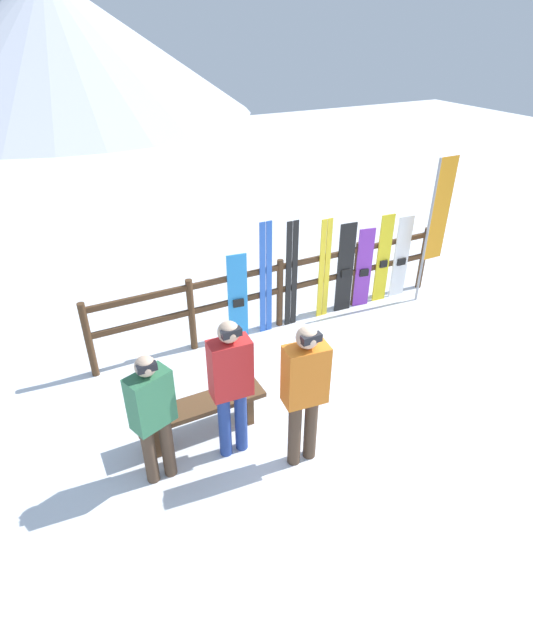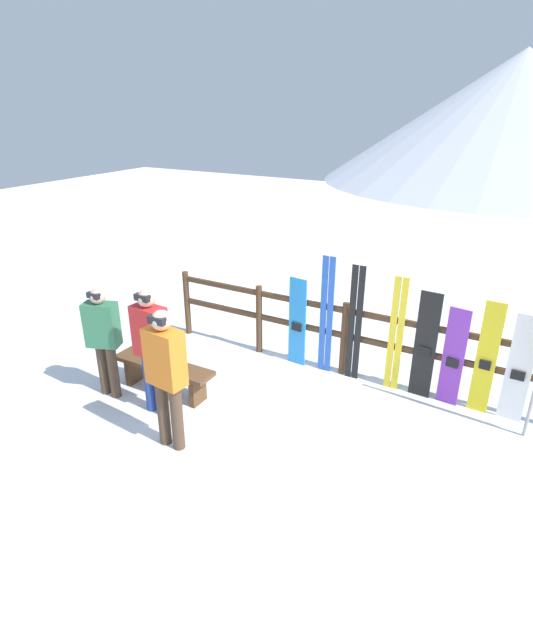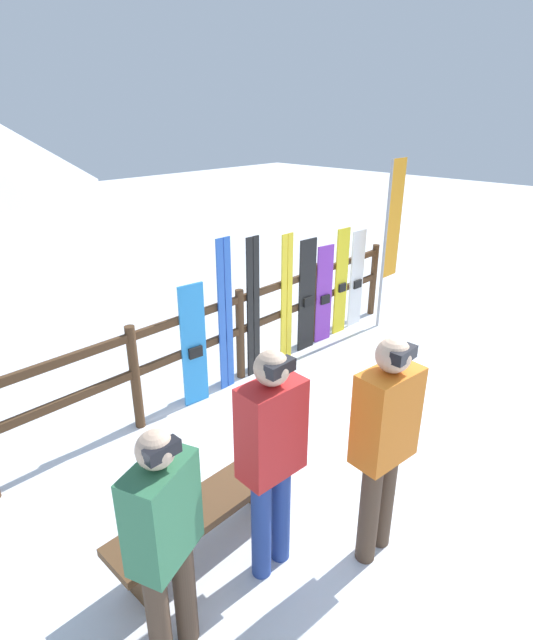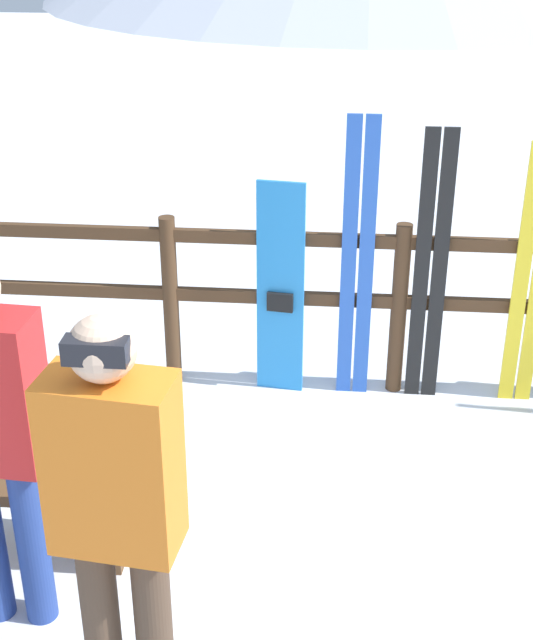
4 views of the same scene
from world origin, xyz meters
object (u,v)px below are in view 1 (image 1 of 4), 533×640
(snowboard_yellow, at_px, (383,259))
(ski_pair_yellow, at_px, (324,270))
(person_red, at_px, (231,381))
(snowboard_blue, at_px, (238,298))
(rental_flag, at_px, (436,218))
(snowboard_purple, at_px, (364,269))
(bench, at_px, (201,411))
(person_orange, at_px, (305,388))
(snowboard_black_stripe, at_px, (345,269))
(ski_pair_blue, at_px, (266,279))
(person_plaid_green, at_px, (153,412))
(ski_pair_black, at_px, (291,275))
(snowboard_white, at_px, (401,258))

(snowboard_yellow, bearing_deg, ski_pair_yellow, 179.83)
(person_red, xyz_separation_m, snowboard_yellow, (3.65, 2.08, -0.23))
(snowboard_blue, xyz_separation_m, snowboard_yellow, (2.65, 0.00, 0.08))
(ski_pair_yellow, height_order, rental_flag, rental_flag)
(person_red, bearing_deg, snowboard_blue, 64.33)
(snowboard_purple, bearing_deg, bench, -154.49)
(person_orange, distance_m, ski_pair_yellow, 3.16)
(snowboard_blue, height_order, snowboard_black_stripe, snowboard_black_stripe)
(snowboard_blue, bearing_deg, rental_flag, -4.98)
(snowboard_black_stripe, bearing_deg, ski_pair_yellow, 179.52)
(snowboard_black_stripe, bearing_deg, snowboard_purple, -0.02)
(rental_flag, bearing_deg, snowboard_yellow, 157.81)
(ski_pair_blue, bearing_deg, bench, -135.31)
(person_red, height_order, person_plaid_green, person_red)
(bench, distance_m, ski_pair_black, 2.75)
(person_orange, bearing_deg, ski_pair_blue, 71.60)
(ski_pair_black, bearing_deg, snowboard_yellow, -0.11)
(person_plaid_green, height_order, ski_pair_black, ski_pair_black)
(person_orange, xyz_separation_m, snowboard_blue, (0.38, 2.54, -0.32))
(snowboard_black_stripe, distance_m, snowboard_yellow, 0.76)
(snowboard_white, distance_m, rental_flag, 0.86)
(bench, bearing_deg, person_orange, -46.21)
(ski_pair_black, relative_size, snowboard_white, 1.19)
(snowboard_white, bearing_deg, ski_pair_black, 179.91)
(person_plaid_green, relative_size, rental_flag, 0.65)
(bench, distance_m, ski_pair_yellow, 3.22)
(snowboard_yellow, relative_size, snowboard_white, 1.06)
(person_plaid_green, xyz_separation_m, snowboard_purple, (4.10, 2.08, -0.22))
(person_plaid_green, distance_m, ski_pair_yellow, 3.93)
(snowboard_black_stripe, distance_m, snowboard_white, 1.15)
(ski_pair_blue, height_order, snowboard_yellow, ski_pair_blue)
(bench, bearing_deg, snowboard_yellow, 23.24)
(person_red, relative_size, ski_pair_yellow, 1.03)
(snowboard_purple, bearing_deg, person_red, -147.45)
(snowboard_yellow, bearing_deg, ski_pair_blue, 179.91)
(person_red, relative_size, snowboard_yellow, 1.11)
(snowboard_black_stripe, bearing_deg, bench, -151.89)
(bench, bearing_deg, snowboard_white, 21.33)
(person_plaid_green, bearing_deg, person_orange, -17.47)
(snowboard_white, bearing_deg, person_orange, -143.42)
(ski_pair_black, distance_m, rental_flag, 2.56)
(ski_pair_black, relative_size, snowboard_purple, 1.26)
(snowboard_yellow, bearing_deg, snowboard_white, -0.01)
(ski_pair_black, bearing_deg, snowboard_blue, -179.78)
(ski_pair_blue, bearing_deg, rental_flag, -5.84)
(snowboard_blue, distance_m, snowboard_black_stripe, 1.89)
(person_red, bearing_deg, snowboard_black_stripe, 35.76)
(snowboard_yellow, relative_size, rental_flag, 0.64)
(bench, relative_size, ski_pair_black, 0.88)
(person_plaid_green, bearing_deg, ski_pair_blue, 42.12)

